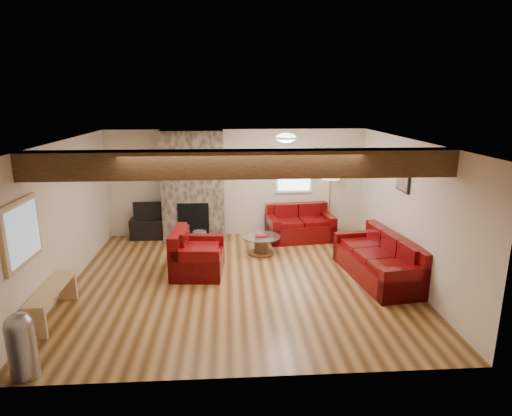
{
  "coord_description": "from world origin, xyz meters",
  "views": [
    {
      "loc": [
        -0.19,
        -7.13,
        3.2
      ],
      "look_at": [
        0.3,
        0.4,
        1.25
      ],
      "focal_mm": 30.0,
      "sensor_mm": 36.0,
      "label": 1
    }
  ],
  "objects_px": {
    "armchair_red": "(198,252)",
    "tv_cabinet": "(151,229)",
    "loveseat": "(300,223)",
    "coffee_table": "(261,245)",
    "sofa_three": "(378,257)",
    "television": "(150,210)",
    "floor_lamp": "(331,177)"
  },
  "relations": [
    {
      "from": "sofa_three",
      "to": "armchair_red",
      "type": "xyz_separation_m",
      "value": [
        -3.27,
        0.44,
        0.02
      ]
    },
    {
      "from": "television",
      "to": "coffee_table",
      "type": "bearing_deg",
      "value": -25.77
    },
    {
      "from": "armchair_red",
      "to": "loveseat",
      "type": "bearing_deg",
      "value": -46.43
    },
    {
      "from": "tv_cabinet",
      "to": "sofa_three",
      "type": "bearing_deg",
      "value": -29.83
    },
    {
      "from": "armchair_red",
      "to": "television",
      "type": "xyz_separation_m",
      "value": [
        -1.22,
        2.13,
        0.26
      ]
    },
    {
      "from": "coffee_table",
      "to": "tv_cabinet",
      "type": "distance_m",
      "value": 2.75
    },
    {
      "from": "loveseat",
      "to": "coffee_table",
      "type": "xyz_separation_m",
      "value": [
        -0.97,
        -0.9,
        -0.2
      ]
    },
    {
      "from": "tv_cabinet",
      "to": "floor_lamp",
      "type": "distance_m",
      "value": 4.36
    },
    {
      "from": "sofa_three",
      "to": "armchair_red",
      "type": "height_order",
      "value": "armchair_red"
    },
    {
      "from": "television",
      "to": "floor_lamp",
      "type": "xyz_separation_m",
      "value": [
        4.2,
        0.02,
        0.73
      ]
    },
    {
      "from": "sofa_three",
      "to": "loveseat",
      "type": "bearing_deg",
      "value": -163.34
    },
    {
      "from": "television",
      "to": "tv_cabinet",
      "type": "bearing_deg",
      "value": 0.0
    },
    {
      "from": "sofa_three",
      "to": "floor_lamp",
      "type": "height_order",
      "value": "floor_lamp"
    },
    {
      "from": "loveseat",
      "to": "armchair_red",
      "type": "relative_size",
      "value": 1.43
    },
    {
      "from": "tv_cabinet",
      "to": "television",
      "type": "height_order",
      "value": "television"
    },
    {
      "from": "television",
      "to": "floor_lamp",
      "type": "relative_size",
      "value": 0.45
    },
    {
      "from": "sofa_three",
      "to": "armchair_red",
      "type": "bearing_deg",
      "value": -105.68
    },
    {
      "from": "armchair_red",
      "to": "tv_cabinet",
      "type": "relative_size",
      "value": 1.1
    },
    {
      "from": "armchair_red",
      "to": "coffee_table",
      "type": "bearing_deg",
      "value": -49.3
    },
    {
      "from": "sofa_three",
      "to": "armchair_red",
      "type": "relative_size",
      "value": 1.99
    },
    {
      "from": "sofa_three",
      "to": "coffee_table",
      "type": "height_order",
      "value": "sofa_three"
    },
    {
      "from": "armchair_red",
      "to": "television",
      "type": "bearing_deg",
      "value": 34.0
    },
    {
      "from": "loveseat",
      "to": "television",
      "type": "height_order",
      "value": "television"
    },
    {
      "from": "loveseat",
      "to": "tv_cabinet",
      "type": "height_order",
      "value": "loveseat"
    },
    {
      "from": "loveseat",
      "to": "floor_lamp",
      "type": "xyz_separation_m",
      "value": [
        0.75,
        0.32,
        1.02
      ]
    },
    {
      "from": "tv_cabinet",
      "to": "floor_lamp",
      "type": "relative_size",
      "value": 0.57
    },
    {
      "from": "coffee_table",
      "to": "tv_cabinet",
      "type": "relative_size",
      "value": 0.85
    },
    {
      "from": "loveseat",
      "to": "coffee_table",
      "type": "bearing_deg",
      "value": -144.17
    },
    {
      "from": "sofa_three",
      "to": "coffee_table",
      "type": "distance_m",
      "value": 2.44
    },
    {
      "from": "sofa_three",
      "to": "floor_lamp",
      "type": "xyz_separation_m",
      "value": [
        -0.29,
        2.59,
        1.01
      ]
    },
    {
      "from": "armchair_red",
      "to": "television",
      "type": "height_order",
      "value": "television"
    },
    {
      "from": "coffee_table",
      "to": "tv_cabinet",
      "type": "height_order",
      "value": "tv_cabinet"
    }
  ]
}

